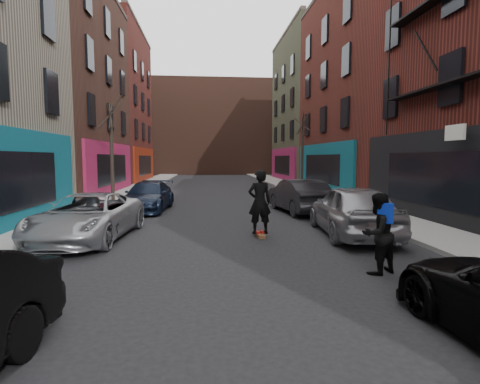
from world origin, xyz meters
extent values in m
cube|color=gray|center=(-6.25, 30.00, 0.07)|extent=(2.50, 84.00, 0.13)
cube|color=gray|center=(6.25, 30.00, 0.07)|extent=(2.50, 84.00, 0.13)
cube|color=#45251D|center=(13.50, 16.00, 8.00)|extent=(12.00, 56.00, 16.00)
cube|color=#47281E|center=(0.00, 56.00, 7.00)|extent=(40.00, 10.00, 14.00)
imported|color=#999BA1|center=(-4.60, 8.17, 0.70)|extent=(2.78, 5.24, 1.40)
imported|color=black|center=(-3.72, 14.37, 0.68)|extent=(2.27, 4.80, 1.35)
imported|color=#919299|center=(3.62, 7.98, 0.83)|extent=(2.38, 5.04, 1.67)
imported|color=black|center=(3.20, 13.16, 0.76)|extent=(2.15, 4.77, 1.52)
cube|color=brown|center=(0.66, 8.09, 0.05)|extent=(0.30, 0.82, 0.10)
imported|color=black|center=(0.66, 8.09, 1.11)|extent=(0.78, 0.56, 2.02)
imported|color=black|center=(2.63, 4.12, 0.88)|extent=(1.06, 0.97, 1.75)
cube|color=#0E2EC6|center=(2.71, 3.95, 1.34)|extent=(0.26, 0.33, 0.42)
camera|label=1|loc=(-1.04, -3.46, 2.49)|focal=28.00mm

